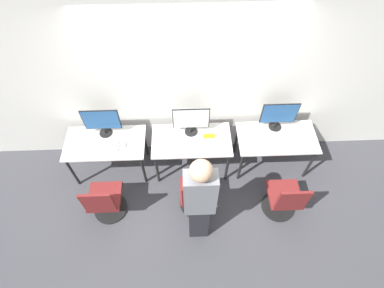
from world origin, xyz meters
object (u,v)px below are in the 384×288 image
Objects in this scene: monitor_right at (279,115)px; keyboard_right at (279,144)px; office_chair_center at (196,196)px; mouse_left at (124,145)px; monitor_center at (191,120)px; keyboard_center at (192,145)px; person_center at (200,201)px; monitor_left at (102,121)px; keyboard_left at (104,147)px; office_chair_left at (105,202)px; office_chair_right at (284,200)px; mouse_center at (213,144)px; mouse_right at (300,144)px.

monitor_right is 1.22× the size of keyboard_right.
mouse_left is at bearing 146.53° from office_chair_center.
monitor_center is 1.22× the size of keyboard_right.
person_center is (0.05, -0.98, 0.27)m from keyboard_center.
keyboard_left is at bearing -90.00° from monitor_left.
office_chair_right is at bearing -1.38° from office_chair_left.
keyboard_left is 0.82× the size of monitor_center.
person_center is (1.29, -1.25, 0.02)m from monitor_left.
keyboard_left is 1.23m from keyboard_center.
keyboard_center is at bearing 150.31° from office_chair_right.
monitor_right reaches higher than keyboard_right.
keyboard_right is (1.19, 0.58, 0.37)m from office_chair_center.
keyboard_right is (1.18, 0.95, -0.27)m from person_center.
monitor_left reaches higher than mouse_center.
mouse_center is (1.24, -0.04, 0.00)m from mouse_left.
office_chair_left is 2.55m from keyboard_right.
office_chair_center is 0.73m from person_center.
mouse_center is at bearing 142.96° from office_chair_right.
office_chair_right is (-0.28, -0.67, -0.37)m from mouse_right.
keyboard_center is 4.65× the size of mouse_right.
monitor_right reaches higher than office_chair_center.
monitor_left is 1.22× the size of keyboard_left.
keyboard_left is 1.65m from person_center.
mouse_left is 0.22× the size of keyboard_center.
office_chair_left is 2.69m from monitor_right.
person_center is at bearing -132.81° from monitor_right.
monitor_center is at bearing 167.30° from keyboard_right.
keyboard_left is 4.65× the size of mouse_left.
office_chair_left is 1.00× the size of office_chair_center.
keyboard_left is 4.65× the size of mouse_right.
keyboard_left is at bearing 163.75° from office_chair_right.
person_center is 1.76m from mouse_right.
office_chair_right is at bearing -18.91° from mouse_left.
mouse_right reaches higher than keyboard_left.
office_chair_center is at bearing -87.22° from monitor_center.
office_chair_left is 1.63m from monitor_center.
keyboard_left is 0.48× the size of office_chair_center.
monitor_right is (2.44, 0.94, 0.62)m from office_chair_left.
monitor_right is (2.18, 0.25, 0.24)m from mouse_left.
mouse_right is (2.75, -0.05, 0.01)m from keyboard_left.
keyboard_center is 0.82× the size of monitor_right.
office_chair_center is (1.27, -0.62, -0.37)m from keyboard_left.
person_center is at bearing -45.56° from mouse_left.
keyboard_right is (0.00, -0.33, -0.25)m from monitor_right.
monitor_center reaches higher than keyboard_left.
monitor_center is 1.23m from monitor_right.
office_chair_right reaches higher than keyboard_center.
monitor_center is 0.35m from keyboard_center.
keyboard_center is (1.21, 0.65, 0.37)m from office_chair_left.
office_chair_center is at bearing -34.68° from monitor_left.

